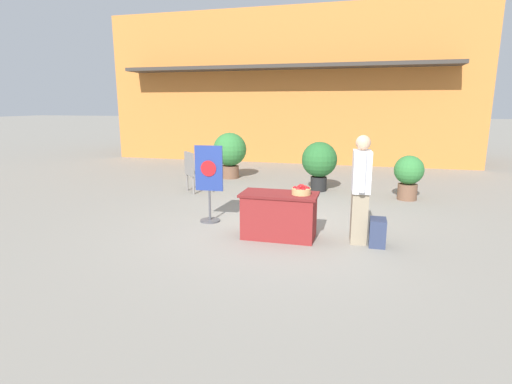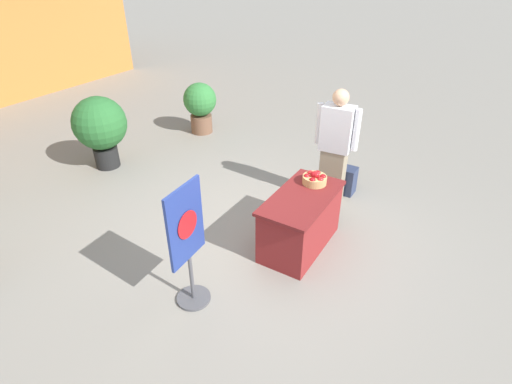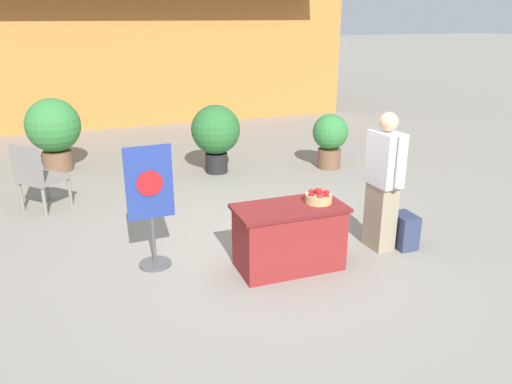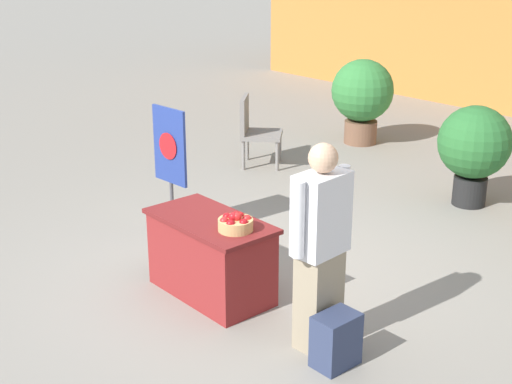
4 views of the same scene
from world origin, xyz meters
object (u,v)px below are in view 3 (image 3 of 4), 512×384
(backpack, at_px, (403,231))
(potted_plant_far_left, at_px, (53,129))
(potted_plant_far_right, at_px, (216,132))
(apple_basket, at_px, (319,197))
(person_visitor, at_px, (383,181))
(potted_plant_near_left, at_px, (330,137))
(patio_chair, at_px, (37,174))
(poster_board, at_px, (151,204))
(display_table, at_px, (289,237))

(backpack, bearing_deg, potted_plant_far_left, 129.21)
(backpack, bearing_deg, potted_plant_far_right, 108.89)
(apple_basket, xyz_separation_m, potted_plant_far_right, (-0.11, 3.75, -0.06))
(person_visitor, bearing_deg, potted_plant_near_left, -112.22)
(potted_plant_near_left, bearing_deg, person_visitor, -107.84)
(potted_plant_far_right, bearing_deg, potted_plant_far_left, 157.54)
(patio_chair, height_order, potted_plant_far_left, potted_plant_far_left)
(poster_board, relative_size, patio_chair, 1.42)
(apple_basket, height_order, potted_plant_near_left, potted_plant_near_left)
(potted_plant_far_right, bearing_deg, person_visitor, -74.68)
(poster_board, height_order, potted_plant_far_left, poster_board)
(apple_basket, relative_size, potted_plant_near_left, 0.30)
(person_visitor, relative_size, potted_plant_far_left, 1.26)
(display_table, distance_m, apple_basket, 0.55)
(person_visitor, relative_size, backpack, 3.96)
(patio_chair, bearing_deg, display_table, -89.67)
(person_visitor, distance_m, potted_plant_far_left, 6.03)
(backpack, xyz_separation_m, potted_plant_far_right, (-1.29, 3.76, 0.52))
(person_visitor, xyz_separation_m, potted_plant_far_left, (-3.69, 4.77, -0.07))
(display_table, distance_m, potted_plant_near_left, 4.02)
(backpack, relative_size, potted_plant_near_left, 0.42)
(potted_plant_near_left, xyz_separation_m, potted_plant_far_right, (-2.04, 0.45, 0.15))
(display_table, xyz_separation_m, poster_board, (-1.40, 0.55, 0.37))
(backpack, relative_size, patio_chair, 0.43)
(apple_basket, bearing_deg, display_table, -179.56)
(poster_board, height_order, patio_chair, poster_board)
(display_table, distance_m, poster_board, 1.55)
(poster_board, height_order, potted_plant_near_left, poster_board)
(apple_basket, height_order, person_visitor, person_visitor)
(potted_plant_far_left, bearing_deg, backpack, -50.79)
(display_table, relative_size, potted_plant_near_left, 1.21)
(potted_plant_near_left, bearing_deg, poster_board, -143.18)
(person_visitor, relative_size, potted_plant_near_left, 1.66)
(person_visitor, bearing_deg, poster_board, -14.20)
(apple_basket, bearing_deg, backpack, -0.28)
(display_table, relative_size, patio_chair, 1.24)
(apple_basket, distance_m, person_visitor, 0.90)
(poster_board, bearing_deg, apple_basket, 69.34)
(display_table, bearing_deg, poster_board, 158.53)
(display_table, height_order, person_visitor, person_visitor)
(backpack, distance_m, potted_plant_far_left, 6.30)
(person_visitor, bearing_deg, patio_chair, -39.55)
(person_visitor, bearing_deg, display_table, -0.00)
(backpack, xyz_separation_m, potted_plant_far_left, (-3.97, 4.86, 0.56))
(display_table, distance_m, person_visitor, 1.33)
(person_visitor, relative_size, patio_chair, 1.69)
(apple_basket, bearing_deg, patio_chair, 136.67)
(apple_basket, height_order, potted_plant_far_left, potted_plant_far_left)
(display_table, height_order, patio_chair, patio_chair)
(person_visitor, relative_size, poster_board, 1.19)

